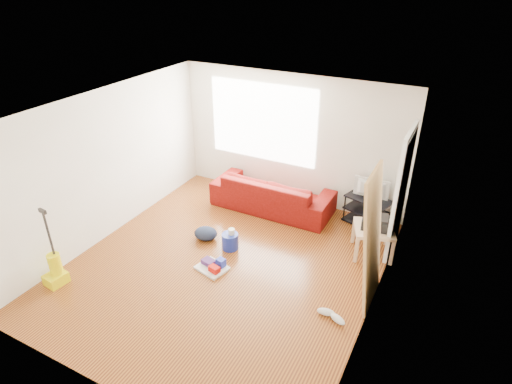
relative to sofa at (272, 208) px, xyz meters
The scene contains 13 objects.
room 2.20m from the sofa, 84.27° to the right, with size 4.51×5.01×2.51m.
sofa is the anchor object (origin of this frame).
tv_stand 1.80m from the sofa, ahead, with size 0.88×0.67×0.54m.
tv 1.92m from the sofa, ahead, with size 0.61×0.08×0.35m, color black.
side_table 2.18m from the sofa, 15.35° to the right, with size 0.77×0.77×0.49m.
printer 2.22m from the sofa, 15.35° to the right, with size 0.46×0.38×0.21m.
bucket 1.51m from the sofa, 92.05° to the right, with size 0.27×0.27×0.27m, color navy.
toilet_paper 1.50m from the sofa, 91.22° to the right, with size 0.11×0.11×0.10m, color silver.
cleaning_tray 2.11m from the sofa, 90.33° to the right, with size 0.53×0.46×0.16m.
backpack 1.57m from the sofa, 110.98° to the right, with size 0.40×0.32×0.22m, color black.
sneakers 3.00m from the sofa, 49.21° to the right, with size 0.44×0.23×0.10m.
vacuum 3.93m from the sofa, 118.82° to the right, with size 0.29×0.32×1.23m.
door_panel 2.80m from the sofa, 36.94° to the right, with size 0.04×0.79×1.98m, color tan.
Camera 1 is at (2.90, -4.55, 4.19)m, focal length 30.00 mm.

